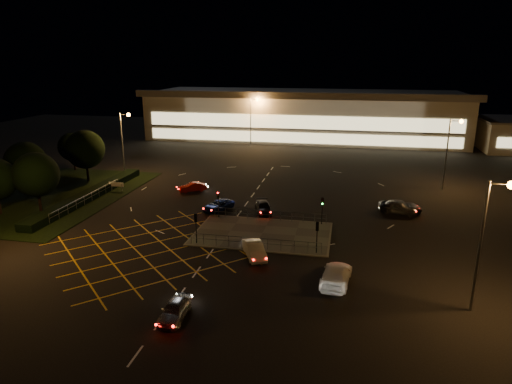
% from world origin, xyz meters
% --- Properties ---
extents(ground, '(180.00, 180.00, 0.00)m').
position_xyz_m(ground, '(0.00, 0.00, 0.00)').
color(ground, black).
rests_on(ground, ground).
extents(pedestrian_island, '(14.00, 9.00, 0.12)m').
position_xyz_m(pedestrian_island, '(2.00, -2.00, 0.06)').
color(pedestrian_island, '#4C4944').
rests_on(pedestrian_island, ground).
extents(grass_verge, '(18.00, 30.00, 0.08)m').
position_xyz_m(grass_verge, '(-28.00, 6.00, 0.04)').
color(grass_verge, black).
rests_on(grass_verge, ground).
extents(hedge, '(2.00, 26.00, 1.00)m').
position_xyz_m(hedge, '(-23.00, 6.00, 0.50)').
color(hedge, black).
rests_on(hedge, ground).
extents(supermarket, '(72.00, 26.50, 10.50)m').
position_xyz_m(supermarket, '(0.00, 61.95, 5.31)').
color(supermarket, beige).
rests_on(supermarket, ground).
extents(streetlight_se, '(1.78, 0.56, 10.03)m').
position_xyz_m(streetlight_se, '(20.44, -14.00, 6.56)').
color(streetlight_se, slate).
rests_on(streetlight_se, ground).
extents(streetlight_nw, '(1.78, 0.56, 10.03)m').
position_xyz_m(streetlight_nw, '(-23.56, 18.00, 6.56)').
color(streetlight_nw, slate).
rests_on(streetlight_nw, ground).
extents(streetlight_ne, '(1.78, 0.56, 10.03)m').
position_xyz_m(streetlight_ne, '(24.44, 20.00, 6.56)').
color(streetlight_ne, slate).
rests_on(streetlight_ne, ground).
extents(streetlight_far_left, '(1.78, 0.56, 10.03)m').
position_xyz_m(streetlight_far_left, '(-9.56, 48.00, 6.56)').
color(streetlight_far_left, slate).
rests_on(streetlight_far_left, ground).
extents(streetlight_far_right, '(1.78, 0.56, 10.03)m').
position_xyz_m(streetlight_far_right, '(30.44, 50.00, 6.56)').
color(streetlight_far_right, slate).
rests_on(streetlight_far_right, ground).
extents(signal_sw, '(0.28, 0.30, 3.15)m').
position_xyz_m(signal_sw, '(-4.00, -5.99, 2.37)').
color(signal_sw, black).
rests_on(signal_sw, pedestrian_island).
extents(signal_se, '(0.28, 0.30, 3.15)m').
position_xyz_m(signal_se, '(8.00, -5.99, 2.37)').
color(signal_se, black).
rests_on(signal_se, pedestrian_island).
extents(signal_nw, '(0.28, 0.30, 3.15)m').
position_xyz_m(signal_nw, '(-4.00, 1.99, 2.37)').
color(signal_nw, black).
rests_on(signal_nw, pedestrian_island).
extents(signal_ne, '(0.28, 0.30, 3.15)m').
position_xyz_m(signal_ne, '(8.00, 1.99, 2.37)').
color(signal_ne, black).
rests_on(signal_ne, pedestrian_island).
extents(tree_b, '(5.40, 5.40, 7.35)m').
position_xyz_m(tree_b, '(-32.00, 6.00, 4.64)').
color(tree_b, black).
rests_on(tree_b, ground).
extents(tree_c, '(5.76, 5.76, 7.84)m').
position_xyz_m(tree_c, '(-28.00, 14.00, 4.95)').
color(tree_c, black).
rests_on(tree_c, ground).
extents(tree_d, '(4.68, 4.68, 6.37)m').
position_xyz_m(tree_d, '(-34.00, 20.00, 4.02)').
color(tree_d, black).
rests_on(tree_d, ground).
extents(tree_e, '(5.40, 5.40, 7.35)m').
position_xyz_m(tree_e, '(-26.00, 0.00, 4.64)').
color(tree_e, black).
rests_on(tree_e, ground).
extents(car_near_silver, '(1.78, 4.11, 1.38)m').
position_xyz_m(car_near_silver, '(-1.15, -19.33, 0.69)').
color(car_near_silver, '#B7BBBF').
rests_on(car_near_silver, ground).
extents(car_queue_white, '(3.19, 4.56, 1.43)m').
position_xyz_m(car_queue_white, '(2.33, -7.86, 0.71)').
color(car_queue_white, silver).
rests_on(car_queue_white, ground).
extents(car_left_blue, '(3.62, 5.02, 1.27)m').
position_xyz_m(car_left_blue, '(-4.84, 4.73, 0.64)').
color(car_left_blue, '#0B1544').
rests_on(car_left_blue, ground).
extents(car_far_dkgrey, '(3.03, 4.72, 1.27)m').
position_xyz_m(car_far_dkgrey, '(0.78, 5.03, 0.64)').
color(car_far_dkgrey, black).
rests_on(car_far_dkgrey, ground).
extents(car_right_silver, '(4.81, 2.63, 1.55)m').
position_xyz_m(car_right_silver, '(16.76, 7.87, 0.78)').
color(car_right_silver, '#B4B6BB').
rests_on(car_right_silver, ground).
extents(car_circ_red, '(3.92, 3.16, 1.25)m').
position_xyz_m(car_circ_red, '(-10.69, 12.02, 0.63)').
color(car_circ_red, '#96140A').
rests_on(car_circ_red, ground).
extents(car_east_grey, '(5.25, 2.57, 1.43)m').
position_xyz_m(car_east_grey, '(17.06, 8.45, 0.72)').
color(car_east_grey, black).
rests_on(car_east_grey, ground).
extents(car_approach_white, '(2.80, 5.66, 1.58)m').
position_xyz_m(car_approach_white, '(10.03, -11.69, 0.79)').
color(car_approach_white, silver).
rests_on(car_approach_white, ground).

